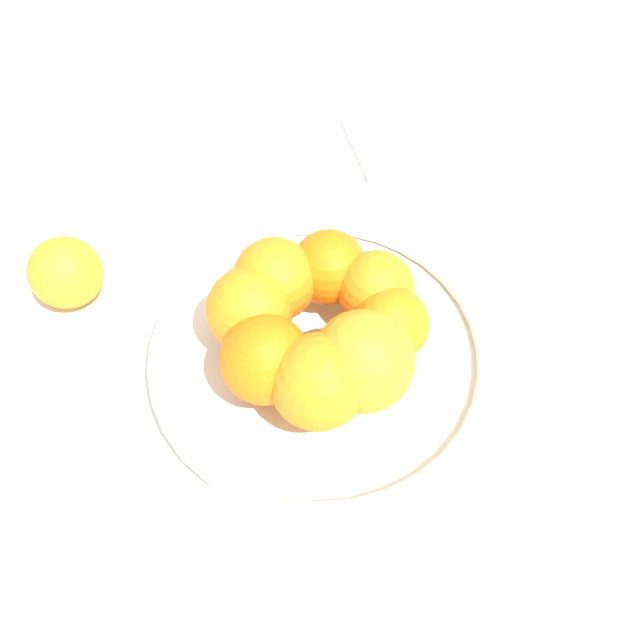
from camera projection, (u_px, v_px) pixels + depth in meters
The scene contains 5 objects.
ground_plane at pixel (320, 360), 0.58m from camera, with size 4.00×4.00×0.00m, color silver.
fruit_bowl at pixel (320, 352), 0.56m from camera, with size 0.31×0.31×0.03m.
orange_pile at pixel (317, 325), 0.52m from camera, with size 0.19×0.19×0.08m.
stray_orange at pixel (66, 273), 0.59m from camera, with size 0.07×0.07×0.07m, color orange.
napkin_folded at pixel (399, 142), 0.74m from camera, with size 0.11×0.11×0.01m, color white.
Camera 1 is at (-0.01, 0.30, 0.49)m, focal length 35.00 mm.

